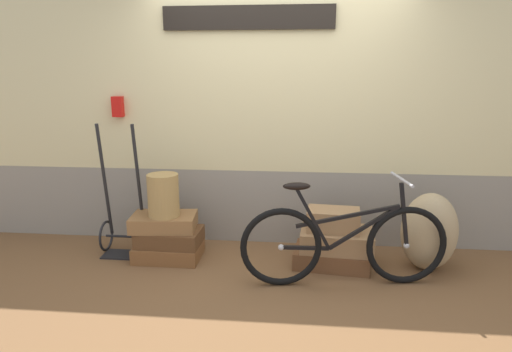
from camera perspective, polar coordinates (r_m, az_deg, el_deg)
The scene contains 12 objects.
ground at distance 3.91m, azimuth 2.03°, elevation -13.16°, with size 10.23×5.20×0.06m, color brown.
station_building at distance 4.36m, azimuth 3.01°, elevation 8.36°, with size 8.23×0.74×2.67m.
suitcase_0 at distance 4.27m, azimuth -11.32°, elevation -9.56°, with size 0.60×0.44×0.14m, color brown.
suitcase_1 at distance 4.21m, azimuth -11.22°, elevation -7.80°, with size 0.58×0.38×0.14m, color brown.
suitcase_2 at distance 4.19m, azimuth -11.95°, elevation -5.88°, with size 0.59×0.38×0.14m, color olive.
suitcase_3 at distance 4.09m, azimuth 9.84°, elevation -10.41°, with size 0.67×0.41×0.16m, color brown.
suitcase_4 at distance 4.05m, azimuth 10.49°, elevation -8.14°, with size 0.64×0.43×0.18m, color #9E754C.
suitcase_5 at distance 3.97m, azimuth 10.07°, elevation -5.67°, with size 0.46×0.30×0.19m, color #9E754C.
wicker_basket at distance 4.09m, azimuth -12.03°, elevation -2.49°, with size 0.29×0.29×0.40m, color #A8844C.
luggage_trolley at distance 4.44m, azimuth -16.90°, elevation -6.03°, with size 0.42×0.37×1.26m.
burlap_sack at distance 4.16m, azimuth 21.70°, elevation -6.79°, with size 0.48×0.41×0.70m, color tan.
bicycle at distance 3.66m, azimuth 11.38°, elevation -8.67°, with size 1.69×0.46×0.91m.
Camera 1 is at (0.20, -3.49, 1.71)m, focal length 30.57 mm.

